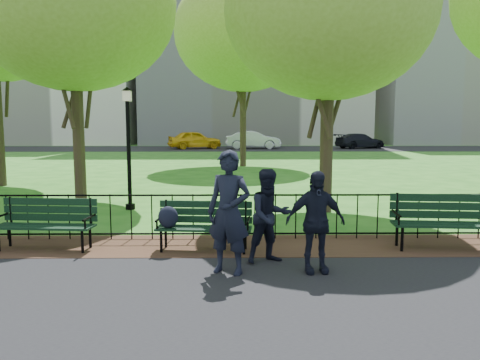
{
  "coord_description": "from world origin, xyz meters",
  "views": [
    {
      "loc": [
        -0.19,
        -6.93,
        2.26
      ],
      "look_at": [
        -0.09,
        1.5,
        1.24
      ],
      "focal_mm": 35.0,
      "sensor_mm": 36.0,
      "label": 1
    }
  ],
  "objects_px": {
    "tree_near_w": "(73,3)",
    "sedan_dark": "(360,141)",
    "lamppost": "(128,143)",
    "tree_far_c": "(243,32)",
    "park_bench_left_a": "(47,218)",
    "park_bench_right_a": "(445,216)",
    "park_bench_main": "(191,219)",
    "person_left": "(229,212)",
    "tree_near_e": "(329,10)",
    "person_mid": "(270,216)",
    "person_right": "(315,222)",
    "taxi": "(195,140)",
    "sedan_silver": "(253,140)"
  },
  "relations": [
    {
      "from": "tree_near_w",
      "to": "sedan_dark",
      "type": "height_order",
      "value": "tree_near_w"
    },
    {
      "from": "lamppost",
      "to": "tree_far_c",
      "type": "xyz_separation_m",
      "value": [
        3.21,
        12.58,
        5.17
      ]
    },
    {
      "from": "park_bench_left_a",
      "to": "park_bench_right_a",
      "type": "distance_m",
      "value": 7.16
    },
    {
      "from": "park_bench_main",
      "to": "person_left",
      "type": "relative_size",
      "value": 0.92
    },
    {
      "from": "park_bench_right_a",
      "to": "tree_near_e",
      "type": "relative_size",
      "value": 0.27
    },
    {
      "from": "person_left",
      "to": "person_mid",
      "type": "xyz_separation_m",
      "value": [
        0.65,
        0.54,
        -0.17
      ]
    },
    {
      "from": "person_right",
      "to": "sedan_dark",
      "type": "xyz_separation_m",
      "value": [
        10.12,
        35.21,
        -0.11
      ]
    },
    {
      "from": "person_left",
      "to": "taxi",
      "type": "bearing_deg",
      "value": 118.39
    },
    {
      "from": "lamppost",
      "to": "tree_near_w",
      "type": "height_order",
      "value": "tree_near_w"
    },
    {
      "from": "tree_near_e",
      "to": "taxi",
      "type": "height_order",
      "value": "tree_near_e"
    },
    {
      "from": "tree_near_w",
      "to": "person_mid",
      "type": "distance_m",
      "value": 9.43
    },
    {
      "from": "taxi",
      "to": "sedan_silver",
      "type": "relative_size",
      "value": 0.97
    },
    {
      "from": "park_bench_left_a",
      "to": "lamppost",
      "type": "xyz_separation_m",
      "value": [
        0.61,
        3.93,
        1.17
      ]
    },
    {
      "from": "park_bench_right_a",
      "to": "tree_near_e",
      "type": "xyz_separation_m",
      "value": [
        -1.46,
        3.62,
        4.4
      ]
    },
    {
      "from": "park_bench_main",
      "to": "lamppost",
      "type": "relative_size",
      "value": 0.54
    },
    {
      "from": "park_bench_main",
      "to": "person_left",
      "type": "bearing_deg",
      "value": -56.09
    },
    {
      "from": "park_bench_left_a",
      "to": "lamppost",
      "type": "relative_size",
      "value": 0.56
    },
    {
      "from": "taxi",
      "to": "person_right",
      "type": "bearing_deg",
      "value": 168.12
    },
    {
      "from": "person_right",
      "to": "taxi",
      "type": "xyz_separation_m",
      "value": [
        -4.74,
        34.75,
        0.02
      ]
    },
    {
      "from": "park_bench_main",
      "to": "tree_far_c",
      "type": "xyz_separation_m",
      "value": [
        1.22,
        16.66,
        6.33
      ]
    },
    {
      "from": "sedan_dark",
      "to": "park_bench_right_a",
      "type": "bearing_deg",
      "value": 148.64
    },
    {
      "from": "person_left",
      "to": "sedan_silver",
      "type": "relative_size",
      "value": 0.38
    },
    {
      "from": "park_bench_main",
      "to": "tree_far_c",
      "type": "height_order",
      "value": "tree_far_c"
    },
    {
      "from": "person_right",
      "to": "taxi",
      "type": "distance_m",
      "value": 35.07
    },
    {
      "from": "lamppost",
      "to": "sedan_dark",
      "type": "height_order",
      "value": "lamppost"
    },
    {
      "from": "lamppost",
      "to": "person_left",
      "type": "height_order",
      "value": "lamppost"
    },
    {
      "from": "person_mid",
      "to": "sedan_dark",
      "type": "height_order",
      "value": "person_mid"
    },
    {
      "from": "tree_near_w",
      "to": "lamppost",
      "type": "bearing_deg",
      "value": -39.63
    },
    {
      "from": "lamppost",
      "to": "sedan_dark",
      "type": "distance_m",
      "value": 33.06
    },
    {
      "from": "person_mid",
      "to": "sedan_silver",
      "type": "height_order",
      "value": "sedan_silver"
    },
    {
      "from": "person_left",
      "to": "tree_near_w",
      "type": "bearing_deg",
      "value": 145.85
    },
    {
      "from": "park_bench_left_a",
      "to": "tree_far_c",
      "type": "height_order",
      "value": "tree_far_c"
    },
    {
      "from": "tree_near_w",
      "to": "person_mid",
      "type": "height_order",
      "value": "tree_near_w"
    },
    {
      "from": "park_bench_left_a",
      "to": "taxi",
      "type": "height_order",
      "value": "taxi"
    },
    {
      "from": "taxi",
      "to": "person_mid",
      "type": "bearing_deg",
      "value": 167.16
    },
    {
      "from": "tree_near_w",
      "to": "person_left",
      "type": "distance_m",
      "value": 9.39
    },
    {
      "from": "park_bench_main",
      "to": "sedan_dark",
      "type": "xyz_separation_m",
      "value": [
        12.1,
        33.98,
        0.1
      ]
    },
    {
      "from": "park_bench_left_a",
      "to": "sedan_dark",
      "type": "height_order",
      "value": "sedan_dark"
    },
    {
      "from": "park_bench_right_a",
      "to": "sedan_silver",
      "type": "relative_size",
      "value": 0.4
    },
    {
      "from": "person_left",
      "to": "taxi",
      "type": "xyz_separation_m",
      "value": [
        -3.44,
        34.78,
        -0.13
      ]
    },
    {
      "from": "park_bench_left_a",
      "to": "sedan_silver",
      "type": "height_order",
      "value": "sedan_silver"
    },
    {
      "from": "park_bench_left_a",
      "to": "park_bench_right_a",
      "type": "bearing_deg",
      "value": 4.26
    },
    {
      "from": "lamppost",
      "to": "taxi",
      "type": "height_order",
      "value": "lamppost"
    },
    {
      "from": "park_bench_left_a",
      "to": "tree_near_w",
      "type": "bearing_deg",
      "value": 106.95
    },
    {
      "from": "person_left",
      "to": "sedan_silver",
      "type": "bearing_deg",
      "value": 109.88
    },
    {
      "from": "park_bench_main",
      "to": "person_mid",
      "type": "relative_size",
      "value": 1.12
    },
    {
      "from": "person_left",
      "to": "sedan_dark",
      "type": "xyz_separation_m",
      "value": [
        11.42,
        35.24,
        -0.26
      ]
    },
    {
      "from": "tree_far_c",
      "to": "person_right",
      "type": "xyz_separation_m",
      "value": [
        0.76,
        -17.9,
        -6.12
      ]
    },
    {
      "from": "person_left",
      "to": "lamppost",
      "type": "bearing_deg",
      "value": 139.3
    },
    {
      "from": "person_left",
      "to": "person_mid",
      "type": "height_order",
      "value": "person_left"
    }
  ]
}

